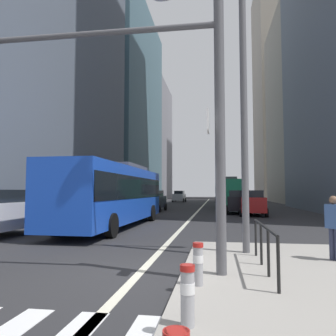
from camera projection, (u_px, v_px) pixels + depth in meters
The scene contains 20 objects.
ground_plane at pixel (195, 214), 27.10m from camera, with size 160.00×160.00×0.00m, color #28282B.
lane_centre_line at pixel (201, 208), 36.97m from camera, with size 0.20×80.00×0.01m, color beige.
office_tower_left_near at pixel (9, 46), 28.21m from camera, with size 13.75×24.28×28.97m, color slate.
office_tower_left_mid at pixel (111, 106), 55.54m from camera, with size 13.38×25.35×32.71m, color slate.
office_tower_left_far at pixel (144, 142), 80.50m from camera, with size 11.71×18.81×28.10m, color gray.
office_tower_right_mid at pixel (308, 109), 53.98m from camera, with size 11.19×17.71×30.88m, color gray.
office_tower_right_far at pixel (279, 90), 78.16m from camera, with size 10.60×18.26×52.25m, color gray.
city_bus_blue_oncoming at pixel (114, 192), 17.12m from camera, with size 2.84×11.88×3.40m.
city_bus_red_receding at pixel (227, 191), 37.53m from camera, with size 2.78×11.55×3.40m.
city_bus_red_distant at pixel (224, 191), 54.89m from camera, with size 2.90×11.27×3.40m.
car_oncoming_mid at pixel (153, 201), 30.51m from camera, with size 2.11×4.59×1.94m.
car_receding_near at pixel (238, 202), 27.17m from camera, with size 2.09×4.09×1.94m.
car_receding_far at pixel (252, 203), 25.07m from camera, with size 2.15×4.27×1.94m.
car_oncoming_far at pixel (179, 196), 56.12m from camera, with size 2.16×4.15×1.94m.
traffic_signal_gantry at pixel (132, 93), 7.32m from camera, with size 5.89×0.65×6.00m.
street_lamp_post at pixel (243, 75), 9.54m from camera, with size 5.50×0.32×8.00m.
bollard_left at pixel (188, 292), 4.19m from camera, with size 0.20×0.20×0.78m.
bollard_right at pixel (198, 261), 6.00m from camera, with size 0.20×0.20×0.78m.
pedestrian_railing at pixel (264, 238), 7.16m from camera, with size 0.06×3.31×0.98m.
pedestrian_walking at pixel (334, 225), 8.18m from camera, with size 0.40×0.45×1.62m.
Camera 1 is at (1.77, -7.34, 1.88)m, focal length 34.72 mm.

